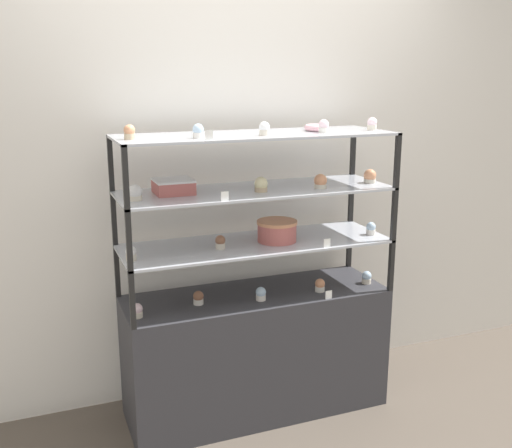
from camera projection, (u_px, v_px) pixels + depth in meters
name	position (u px, v px, depth m)	size (l,w,h in m)	color
ground_plane	(256.00, 407.00, 3.31)	(20.00, 20.00, 0.00)	brown
back_wall	(231.00, 165.00, 3.34)	(8.00, 0.05, 2.60)	silver
display_base	(256.00, 352.00, 3.23)	(1.39, 0.46, 0.67)	#333338
display_riser_lower	(256.00, 245.00, 3.08)	(1.39, 0.46, 0.28)	black
display_riser_middle	(256.00, 192.00, 3.02)	(1.39, 0.46, 0.28)	black
display_riser_upper	(256.00, 137.00, 2.95)	(1.39, 0.46, 0.28)	black
layer_cake_centerpiece	(277.00, 231.00, 3.09)	(0.21, 0.21, 0.11)	#C66660
sheet_cake_frosted	(173.00, 186.00, 2.90)	(0.18, 0.18, 0.07)	#C66660
cupcake_0	(137.00, 311.00, 2.83)	(0.05, 0.05, 0.07)	beige
cupcake_1	(198.00, 298.00, 2.99)	(0.05, 0.05, 0.07)	white
cupcake_2	(261.00, 294.00, 3.05)	(0.05, 0.05, 0.07)	white
cupcake_3	(320.00, 285.00, 3.17)	(0.05, 0.05, 0.07)	white
cupcake_4	(367.00, 277.00, 3.29)	(0.05, 0.05, 0.07)	beige
price_tag_0	(329.00, 295.00, 3.06)	(0.04, 0.00, 0.04)	white
cupcake_5	(131.00, 253.00, 2.78)	(0.05, 0.05, 0.07)	beige
cupcake_6	(220.00, 242.00, 2.96)	(0.05, 0.05, 0.07)	beige
cupcake_7	(371.00, 229.00, 3.22)	(0.05, 0.05, 0.07)	white
price_tag_1	(327.00, 243.00, 2.99)	(0.04, 0.00, 0.04)	white
cupcake_8	(135.00, 193.00, 2.74)	(0.07, 0.07, 0.07)	beige
cupcake_9	(261.00, 185.00, 2.94)	(0.07, 0.07, 0.07)	#CCB28C
cupcake_10	(320.00, 182.00, 3.03)	(0.07, 0.07, 0.07)	beige
cupcake_11	(370.00, 177.00, 3.18)	(0.07, 0.07, 0.07)	beige
price_tag_2	(225.00, 196.00, 2.73)	(0.04, 0.00, 0.04)	white
cupcake_12	(129.00, 132.00, 2.68)	(0.05, 0.05, 0.07)	#CCB28C
cupcake_13	(198.00, 131.00, 2.72)	(0.05, 0.05, 0.07)	white
cupcake_14	(264.00, 129.00, 2.84)	(0.05, 0.05, 0.07)	beige
cupcake_15	(324.00, 126.00, 2.97)	(0.05, 0.05, 0.07)	white
cupcake_16	(372.00, 124.00, 3.11)	(0.05, 0.05, 0.07)	beige
price_tag_3	(209.00, 135.00, 2.64)	(0.04, 0.00, 0.04)	white
donut_glazed	(317.00, 128.00, 3.08)	(0.13, 0.13, 0.03)	#EFB2BC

